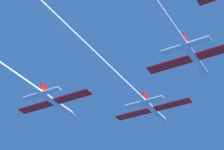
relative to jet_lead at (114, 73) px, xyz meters
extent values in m
cylinder|color=white|center=(0.00, 18.49, -0.02)|extent=(1.25, 11.33, 1.25)
cone|color=white|center=(0.00, 25.40, -0.02)|extent=(1.22, 2.49, 1.22)
ellipsoid|color=black|center=(0.00, 20.98, 0.50)|extent=(0.87, 2.27, 0.62)
cube|color=red|center=(-4.93, 17.92, -0.02)|extent=(8.61, 2.49, 0.27)
cube|color=red|center=(4.93, 17.92, -0.02)|extent=(8.61, 2.49, 0.27)
cube|color=red|center=(0.00, 13.96, 1.50)|extent=(0.33, 2.04, 1.81)
cube|color=white|center=(-2.56, 13.73, -0.02)|extent=(3.87, 1.50, 0.27)
cube|color=white|center=(2.56, 13.73, -0.02)|extent=(3.87, 1.50, 0.27)
cylinder|color=white|center=(0.00, -11.62, -0.02)|extent=(1.12, 48.89, 1.12)
cylinder|color=white|center=(-16.54, 3.24, -0.78)|extent=(1.25, 11.33, 1.25)
cone|color=white|center=(-16.54, 10.15, -0.78)|extent=(1.22, 2.49, 1.22)
ellipsoid|color=black|center=(-16.54, 5.73, -0.25)|extent=(0.87, 2.27, 0.62)
cube|color=red|center=(-21.46, 2.67, -0.78)|extent=(8.61, 2.49, 0.27)
cube|color=red|center=(-11.61, 2.67, -0.78)|extent=(8.61, 2.49, 0.27)
cube|color=red|center=(-16.54, -1.29, 0.75)|extent=(0.33, 2.04, 1.81)
cube|color=white|center=(-19.10, -1.52, -0.78)|extent=(3.87, 1.50, 0.27)
cube|color=white|center=(-13.98, -1.52, -0.78)|extent=(3.87, 1.50, 0.27)
cylinder|color=white|center=(15.69, 2.83, -0.29)|extent=(1.25, 11.33, 1.25)
cone|color=white|center=(15.69, 9.74, -0.29)|extent=(1.22, 2.49, 1.22)
ellipsoid|color=black|center=(15.69, 5.32, 0.23)|extent=(0.87, 2.27, 0.62)
cube|color=red|center=(10.76, 2.27, -0.29)|extent=(8.61, 2.49, 0.27)
cube|color=red|center=(20.62, 2.27, -0.29)|extent=(8.61, 2.49, 0.27)
cube|color=red|center=(15.69, -1.70, 1.23)|extent=(0.33, 2.04, 1.81)
cube|color=white|center=(13.13, -1.93, -0.29)|extent=(3.87, 1.50, 0.27)
cube|color=white|center=(18.25, -1.93, -0.29)|extent=(3.87, 1.50, 0.27)
camera|label=1|loc=(33.65, -59.68, -43.49)|focal=66.17mm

